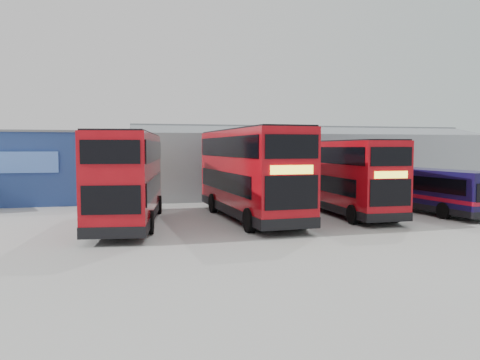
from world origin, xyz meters
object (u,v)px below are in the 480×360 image
Objects in this scene: double_decker_centre at (249,174)px; double_decker_right at (344,178)px; maintenance_shed at (306,163)px; office_block at (38,166)px; double_decker_left at (128,179)px; single_decker_blue at (426,191)px.

double_decker_centre is 1.14× the size of double_decker_right.
office_block is at bearing -174.79° from maintenance_shed.
office_block is at bearing -55.46° from double_decker_left.
maintenance_shed reaches higher than single_decker_blue.
double_decker_centre is at bearing -175.08° from double_decker_right.
double_decker_centre is 11.31m from single_decker_blue.
maintenance_shed is 16.81m from double_decker_centre.
double_decker_centre is at bearing -168.42° from double_decker_left.
office_block is 17.73m from double_decker_centre.
office_block is at bearing -31.09° from single_decker_blue.
maintenance_shed is at bearing 54.18° from double_decker_centre.
double_decker_right is at bearing -31.96° from office_block.
double_decker_left is at bearing -2.92° from single_decker_blue.
double_decker_left reaches higher than single_decker_blue.
single_decker_blue is (2.17, -14.11, -1.29)m from maintenance_shed.
single_decker_blue is at bearing -81.24° from maintenance_shed.
single_decker_blue is (17.79, 0.49, -1.03)m from double_decker_left.
office_block reaches higher than single_decker_blue.
maintenance_shed reaches higher than office_block.
maintenance_shed is 14.34m from single_decker_blue.
office_block is 22.25m from double_decker_right.
double_decker_left is 1.09× the size of double_decker_right.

